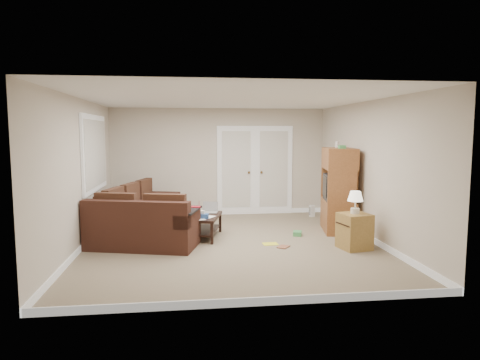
{
  "coord_description": "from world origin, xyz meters",
  "views": [
    {
      "loc": [
        -0.74,
        -7.28,
        1.93
      ],
      "look_at": [
        0.18,
        0.17,
        1.1
      ],
      "focal_mm": 32.0,
      "sensor_mm": 36.0,
      "label": 1
    }
  ],
  "objects": [
    {
      "name": "wall_back",
      "position": [
        0.0,
        2.75,
        1.25
      ],
      "size": [
        5.0,
        0.02,
        2.5
      ],
      "primitive_type": "cube",
      "color": "beige",
      "rests_on": "floor"
    },
    {
      "name": "coffee_table",
      "position": [
        -0.43,
        0.51,
        0.23
      ],
      "size": [
        0.73,
        1.11,
        0.69
      ],
      "rotation": [
        0.0,
        0.0,
        -0.23
      ],
      "color": "black",
      "rests_on": "floor"
    },
    {
      "name": "sectional_sofa",
      "position": [
        -1.58,
        0.65,
        0.33
      ],
      "size": [
        1.98,
        3.1,
        0.84
      ],
      "rotation": [
        0.0,
        0.0,
        -0.26
      ],
      "color": "#3C2017",
      "rests_on": "floor"
    },
    {
      "name": "side_cabinet",
      "position": [
        2.01,
        -0.58,
        0.35
      ],
      "size": [
        0.54,
        0.54,
        0.97
      ],
      "rotation": [
        0.0,
        0.0,
        0.21
      ],
      "color": "olive",
      "rests_on": "floor"
    },
    {
      "name": "french_doors",
      "position": [
        0.85,
        2.71,
        1.04
      ],
      "size": [
        1.8,
        0.05,
        2.13
      ],
      "color": "silver",
      "rests_on": "floor"
    },
    {
      "name": "ceiling",
      "position": [
        0.0,
        0.0,
        2.5
      ],
      "size": [
        5.0,
        5.5,
        0.02
      ],
      "primitive_type": "cube",
      "color": "white",
      "rests_on": "wall_back"
    },
    {
      "name": "floor_magazine",
      "position": [
        0.68,
        -0.12,
        0.0
      ],
      "size": [
        0.27,
        0.22,
        0.01
      ],
      "primitive_type": "cube",
      "rotation": [
        0.0,
        0.0,
        0.06
      ],
      "color": "yellow",
      "rests_on": "floor"
    },
    {
      "name": "baseboards",
      "position": [
        0.0,
        0.0,
        0.05
      ],
      "size": [
        5.0,
        5.5,
        0.1
      ],
      "primitive_type": null,
      "color": "silver",
      "rests_on": "floor"
    },
    {
      "name": "floor_greenbox",
      "position": [
        1.3,
        0.44,
        0.04
      ],
      "size": [
        0.21,
        0.24,
        0.08
      ],
      "primitive_type": "cube",
      "rotation": [
        0.0,
        0.0,
        -0.31
      ],
      "color": "#459951",
      "rests_on": "floor"
    },
    {
      "name": "window_left",
      "position": [
        -2.46,
        1.0,
        1.55
      ],
      "size": [
        0.05,
        1.92,
        1.42
      ],
      "color": "silver",
      "rests_on": "wall_left"
    },
    {
      "name": "wall_front",
      "position": [
        0.0,
        -2.75,
        1.25
      ],
      "size": [
        5.0,
        0.02,
        2.5
      ],
      "primitive_type": "cube",
      "color": "beige",
      "rests_on": "floor"
    },
    {
      "name": "wall_right",
      "position": [
        2.5,
        0.0,
        1.25
      ],
      "size": [
        0.02,
        5.5,
        2.5
      ],
      "primitive_type": "cube",
      "color": "beige",
      "rests_on": "floor"
    },
    {
      "name": "space_heater",
      "position": [
        2.11,
        2.18,
        0.13
      ],
      "size": [
        0.13,
        0.11,
        0.27
      ],
      "primitive_type": "cube",
      "rotation": [
        0.0,
        0.0,
        0.25
      ],
      "color": "white",
      "rests_on": "floor"
    },
    {
      "name": "floor",
      "position": [
        0.0,
        0.0,
        0.0
      ],
      "size": [
        5.5,
        5.5,
        0.0
      ],
      "primitive_type": "plane",
      "color": "gray",
      "rests_on": "ground"
    },
    {
      "name": "wall_left",
      "position": [
        -2.5,
        0.0,
        1.25
      ],
      "size": [
        0.02,
        5.5,
        2.5
      ],
      "primitive_type": "cube",
      "color": "beige",
      "rests_on": "floor"
    },
    {
      "name": "tv_armoire",
      "position": [
        2.2,
        0.73,
        0.83
      ],
      "size": [
        0.74,
        1.11,
        1.76
      ],
      "rotation": [
        0.0,
        0.0,
        -0.19
      ],
      "color": "brown",
      "rests_on": "floor"
    },
    {
      "name": "floor_book",
      "position": [
        0.79,
        -0.31,
        0.01
      ],
      "size": [
        0.26,
        0.27,
        0.02
      ],
      "primitive_type": "imported",
      "rotation": [
        0.0,
        0.0,
        -0.64
      ],
      "color": "brown",
      "rests_on": "floor"
    }
  ]
}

